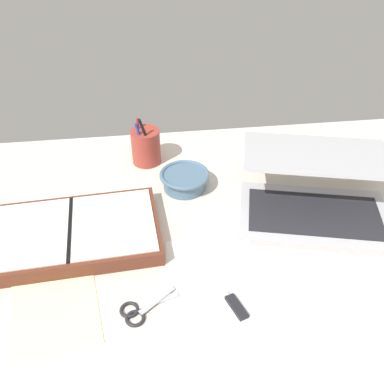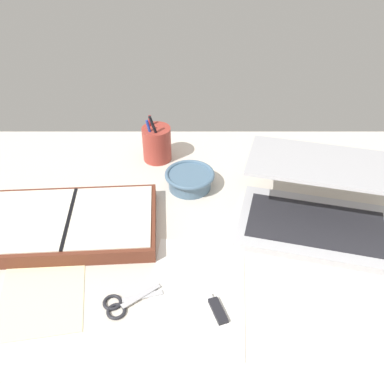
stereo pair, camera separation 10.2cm
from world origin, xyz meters
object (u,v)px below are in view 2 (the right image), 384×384
object	(u,v)px
laptop	(319,205)
bowl	(190,179)
pen_cup	(157,144)
planner	(71,223)
scissors	(121,304)

from	to	relation	value
laptop	bowl	size ratio (longest dim) A/B	3.19
pen_cup	planner	world-z (taller)	pen_cup
planner	bowl	bearing A→B (deg)	27.14
bowl	planner	world-z (taller)	bowl
pen_cup	scissors	world-z (taller)	pen_cup
laptop	pen_cup	xyz separation A→B (cm)	(-40.12, 27.49, 0.03)
planner	scissors	bearing A→B (deg)	-60.14
bowl	scissors	distance (cm)	41.12
pen_cup	scissors	xyz separation A→B (cm)	(-3.97, -52.58, -4.82)
laptop	planner	distance (cm)	58.84
pen_cup	scissors	bearing A→B (deg)	-94.32
bowl	pen_cup	bearing A→B (deg)	124.62
bowl	planner	bearing A→B (deg)	-149.24
laptop	bowl	distance (cm)	33.60
pen_cup	scissors	size ratio (longest dim) A/B	1.29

